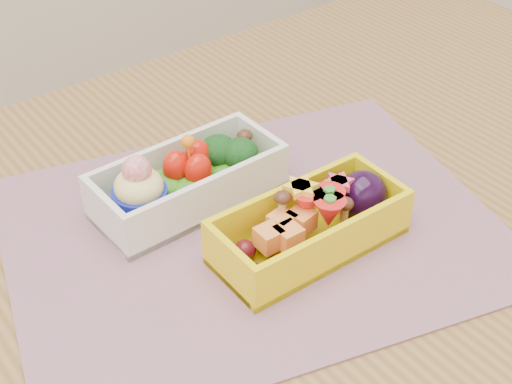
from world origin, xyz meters
TOP-DOWN VIEW (x-y plane):
  - table at (0.00, 0.00)m, footprint 1.20×0.80m
  - placemat at (-0.02, 0.04)m, footprint 0.52×0.45m
  - bento_white at (-0.05, 0.11)m, footprint 0.19×0.09m
  - bento_yellow at (0.01, -0.01)m, footprint 0.18×0.08m

SIDE VIEW (x-z plane):
  - table at x=0.00m, z-range 0.28..1.03m
  - placemat at x=-0.02m, z-range 0.75..0.75m
  - bento_yellow at x=0.01m, z-range 0.75..0.81m
  - bento_white at x=-0.05m, z-range 0.74..0.82m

